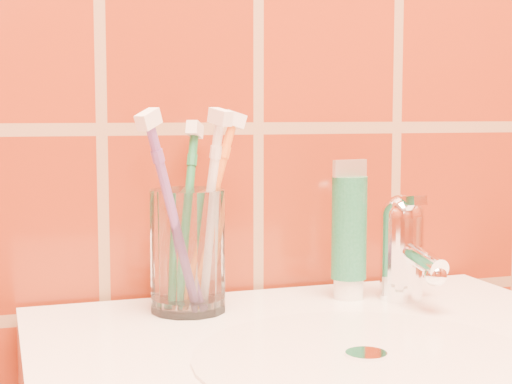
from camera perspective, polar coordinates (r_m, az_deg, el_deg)
name	(u,v)px	position (r m, az deg, el deg)	size (l,w,h in m)	color
glass_tumbler	(188,251)	(0.83, -4.97, -4.27)	(0.08, 0.08, 0.13)	white
toothpaste_tube	(349,234)	(0.89, 6.79, -3.05)	(0.04, 0.04, 0.16)	white
faucet	(404,244)	(0.89, 10.70, -3.74)	(0.05, 0.11, 0.12)	white
toothbrush_0	(174,218)	(0.79, -6.00, -1.89)	(0.08, 0.07, 0.22)	#6D4492
toothbrush_1	(187,215)	(0.86, -5.04, -1.70)	(0.05, 0.07, 0.21)	#1E7344
toothbrush_2	(209,211)	(0.85, -3.42, -1.38)	(0.08, 0.03, 0.22)	orange
toothbrush_3	(208,213)	(0.82, -3.52, -1.54)	(0.04, 0.06, 0.22)	white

